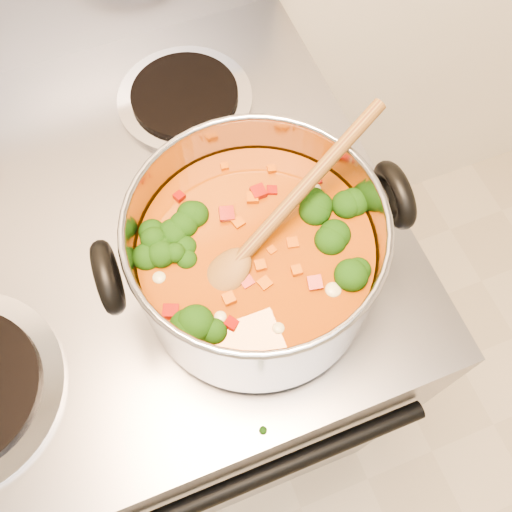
# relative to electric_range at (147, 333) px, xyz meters

# --- Properties ---
(electric_range) EXTENTS (0.78, 0.71, 1.08)m
(electric_range) POSITION_rel_electric_range_xyz_m (0.00, 0.00, 0.00)
(electric_range) COLOR gray
(electric_range) RESTS_ON ground
(stockpot) EXTENTS (0.33, 0.27, 0.16)m
(stockpot) POSITION_rel_electric_range_xyz_m (0.17, -0.16, 0.54)
(stockpot) COLOR #A0A0A8
(stockpot) RESTS_ON electric_range
(wooden_spoon) EXTENTS (0.26, 0.13, 0.10)m
(wooden_spoon) POSITION_rel_electric_range_xyz_m (0.19, -0.15, 0.58)
(wooden_spoon) COLOR brown
(wooden_spoon) RESTS_ON stockpot
(cooktop_crumbs) EXTENTS (0.09, 0.13, 0.01)m
(cooktop_crumbs) POSITION_rel_electric_range_xyz_m (-0.02, -0.16, 0.46)
(cooktop_crumbs) COLOR black
(cooktop_crumbs) RESTS_ON electric_range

